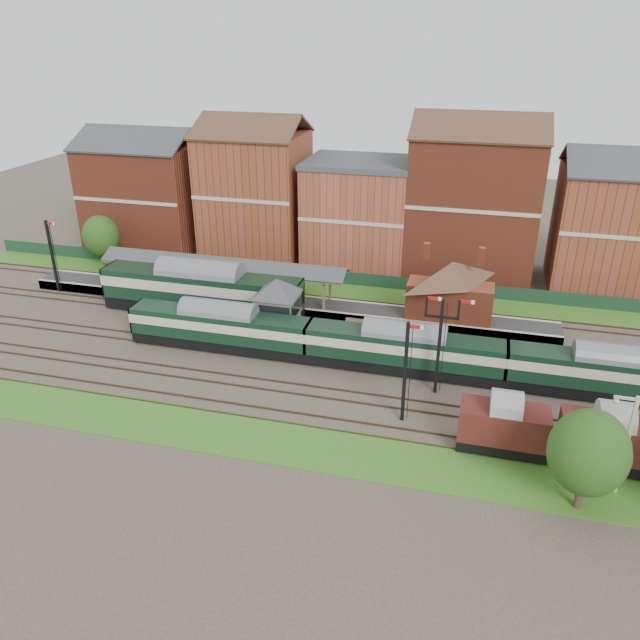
% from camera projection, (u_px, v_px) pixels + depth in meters
% --- Properties ---
extents(ground, '(160.00, 160.00, 0.00)m').
position_uv_depth(ground, '(300.00, 359.00, 54.65)').
color(ground, '#473D33').
rests_on(ground, ground).
extents(grass_back, '(90.00, 4.50, 0.06)m').
position_uv_depth(grass_back, '(341.00, 291.00, 68.62)').
color(grass_back, '#2D6619').
rests_on(grass_back, ground).
extents(grass_front, '(90.00, 5.00, 0.06)m').
position_uv_depth(grass_front, '(251.00, 437.00, 44.15)').
color(grass_front, '#2D6619').
rests_on(grass_front, ground).
extents(fence, '(90.00, 0.12, 1.50)m').
position_uv_depth(fence, '(345.00, 278.00, 70.06)').
color(fence, '#193823').
rests_on(fence, ground).
extents(platform, '(55.00, 3.40, 1.00)m').
position_uv_depth(platform, '(280.00, 304.00, 64.11)').
color(platform, '#2D2D2D').
rests_on(platform, ground).
extents(signal_box, '(5.40, 5.40, 6.00)m').
position_uv_depth(signal_box, '(278.00, 307.00, 56.82)').
color(signal_box, '#5C6749').
rests_on(signal_box, ground).
extents(brick_hut, '(3.20, 2.64, 2.94)m').
position_uv_depth(brick_hut, '(363.00, 337.00, 55.82)').
color(brick_hut, brown).
rests_on(brick_hut, ground).
extents(station_building, '(8.10, 8.10, 5.90)m').
position_uv_depth(station_building, '(450.00, 289.00, 58.70)').
color(station_building, '#973F26').
rests_on(station_building, platform).
extents(canopy, '(26.00, 3.89, 4.08)m').
position_uv_depth(canopy, '(223.00, 262.00, 63.75)').
color(canopy, brown).
rests_on(canopy, platform).
extents(semaphore_bracket, '(3.60, 0.25, 8.18)m').
position_uv_depth(semaphore_bracket, '(440.00, 340.00, 47.70)').
color(semaphore_bracket, black).
rests_on(semaphore_bracket, ground).
extents(semaphore_platform_end, '(1.23, 0.25, 8.00)m').
position_uv_depth(semaphore_platform_end, '(52.00, 255.00, 66.80)').
color(semaphore_platform_end, black).
rests_on(semaphore_platform_end, ground).
extents(semaphore_siding, '(1.23, 0.25, 8.00)m').
position_uv_depth(semaphore_siding, '(405.00, 371.00, 44.43)').
color(semaphore_siding, black).
rests_on(semaphore_siding, ground).
extents(yard_lamp, '(2.60, 0.22, 7.00)m').
position_uv_depth(yard_lamp, '(628.00, 439.00, 37.34)').
color(yard_lamp, beige).
rests_on(yard_lamp, ground).
extents(town_backdrop, '(69.00, 10.00, 16.00)m').
position_uv_depth(town_backdrop, '(357.00, 208.00, 73.54)').
color(town_backdrop, '#973F26').
rests_on(town_backdrop, ground).
extents(dmu_train, '(49.31, 2.60, 3.79)m').
position_uv_depth(dmu_train, '(404.00, 349.00, 51.60)').
color(dmu_train, black).
rests_on(dmu_train, ground).
extents(platform_railcar, '(20.53, 3.23, 4.73)m').
position_uv_depth(platform_railcar, '(202.00, 289.00, 61.94)').
color(platform_railcar, black).
rests_on(platform_railcar, ground).
extents(goods_van_a, '(6.21, 2.69, 3.77)m').
position_uv_depth(goods_van_a, '(610.00, 440.00, 40.39)').
color(goods_van_a, black).
rests_on(goods_van_a, ground).
extents(goods_van_b, '(5.91, 2.56, 3.59)m').
position_uv_depth(goods_van_b, '(503.00, 426.00, 41.97)').
color(goods_van_b, black).
rests_on(goods_van_b, ground).
extents(tree_far, '(4.63, 4.63, 6.76)m').
position_uv_depth(tree_far, '(588.00, 453.00, 36.03)').
color(tree_far, '#382619').
rests_on(tree_far, ground).
extents(tree_back, '(4.30, 4.30, 6.28)m').
position_uv_depth(tree_back, '(101.00, 236.00, 74.10)').
color(tree_back, '#382619').
rests_on(tree_back, ground).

